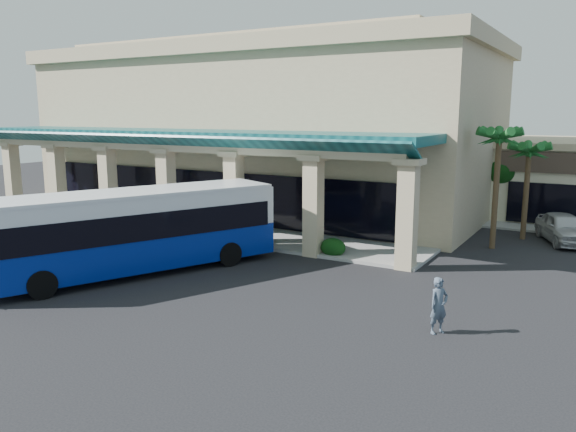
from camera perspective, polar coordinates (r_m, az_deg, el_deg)
The scene contains 10 objects.
ground at distance 23.04m, azimuth -6.89°, elevation -6.35°, with size 110.00×110.00×0.00m, color black.
main_building at distance 39.79m, azimuth -2.30°, elevation 9.07°, with size 30.80×14.80×11.35m, color tan, non-canonical shape.
arcade at distance 32.63m, azimuth -11.01°, elevation 3.61°, with size 30.00×6.20×5.70m, color #0B3F44, non-canonical shape.
palm_0 at distance 29.13m, azimuth 20.41°, elevation 3.23°, with size 2.40×2.40×6.60m, color #16521F, non-canonical shape.
palm_1 at distance 31.98m, azimuth 23.08°, elevation 2.92°, with size 2.40×2.40×5.80m, color #16521F, non-canonical shape.
palm_2 at distance 43.36m, azimuth -25.92°, elevation 4.73°, with size 2.40×2.40×6.20m, color #16521F, non-canonical shape.
broadleaf_tree at distance 37.24m, azimuth 20.99°, elevation 3.24°, with size 2.60×2.60×4.81m, color black, non-canonical shape.
transit_bus at distance 24.16m, azimuth -15.09°, elevation -1.60°, with size 2.89×12.43×3.47m, color navy, non-canonical shape.
pedestrian at distance 17.80m, azimuth 15.06°, elevation -8.78°, with size 0.64×0.42×1.75m, color #445364.
car_silver at distance 32.27m, azimuth 26.21°, elevation -1.09°, with size 1.84×4.56×1.55m, color #BABBBD.
Camera 1 is at (13.42, -17.52, 6.63)m, focal length 35.00 mm.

